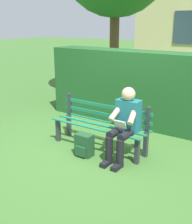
% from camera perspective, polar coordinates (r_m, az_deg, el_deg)
% --- Properties ---
extents(ground, '(60.00, 60.00, 0.00)m').
position_cam_1_polar(ground, '(5.19, 0.63, -7.14)').
color(ground, '#3D6B2D').
extents(park_bench, '(1.81, 0.48, 0.85)m').
position_cam_1_polar(park_bench, '(5.08, 1.05, -2.53)').
color(park_bench, '#2D3338').
rests_on(park_bench, ground).
extents(person_seated, '(0.44, 0.73, 1.18)m').
position_cam_1_polar(person_seated, '(4.61, 5.69, -2.06)').
color(person_seated, '#1E6672').
rests_on(person_seated, ground).
extents(hedge_backdrop, '(5.24, 0.73, 1.65)m').
position_cam_1_polar(hedge_backdrop, '(6.06, 12.96, 4.27)').
color(hedge_backdrop, '#1E5123').
rests_on(hedge_backdrop, ground).
extents(backpack, '(0.29, 0.26, 0.38)m').
position_cam_1_polar(backpack, '(4.84, -2.35, -6.60)').
color(backpack, '#1E4728').
rests_on(backpack, ground).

